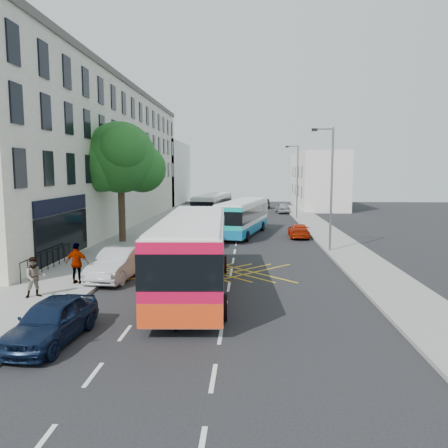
# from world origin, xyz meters

# --- Properties ---
(ground) EXTENTS (120.00, 120.00, 0.00)m
(ground) POSITION_xyz_m (0.00, 0.00, 0.00)
(ground) COLOR black
(ground) RESTS_ON ground
(pavement_left) EXTENTS (5.00, 70.00, 0.15)m
(pavement_left) POSITION_xyz_m (-8.50, 15.00, 0.07)
(pavement_left) COLOR gray
(pavement_left) RESTS_ON ground
(pavement_right) EXTENTS (3.00, 70.00, 0.15)m
(pavement_right) POSITION_xyz_m (7.50, 15.00, 0.07)
(pavement_right) COLOR gray
(pavement_right) RESTS_ON ground
(terrace_main) EXTENTS (8.30, 45.00, 13.50)m
(terrace_main) POSITION_xyz_m (-14.00, 24.49, 6.76)
(terrace_main) COLOR beige
(terrace_main) RESTS_ON ground
(terrace_far) EXTENTS (8.00, 20.00, 10.00)m
(terrace_far) POSITION_xyz_m (-14.00, 55.00, 5.00)
(terrace_far) COLOR silver
(terrace_far) RESTS_ON ground
(building_right) EXTENTS (6.00, 18.00, 8.00)m
(building_right) POSITION_xyz_m (11.00, 48.00, 4.00)
(building_right) COLOR silver
(building_right) RESTS_ON ground
(street_tree) EXTENTS (6.30, 5.70, 8.80)m
(street_tree) POSITION_xyz_m (-8.51, 14.97, 6.29)
(street_tree) COLOR #382619
(street_tree) RESTS_ON pavement_left
(lamp_near) EXTENTS (1.45, 0.15, 8.00)m
(lamp_near) POSITION_xyz_m (6.20, 12.00, 4.62)
(lamp_near) COLOR slate
(lamp_near) RESTS_ON pavement_right
(lamp_far) EXTENTS (1.45, 0.15, 8.00)m
(lamp_far) POSITION_xyz_m (6.20, 32.00, 4.62)
(lamp_far) COLOR slate
(lamp_far) RESTS_ON pavement_right
(railings) EXTENTS (0.08, 5.60, 1.14)m
(railings) POSITION_xyz_m (-9.70, 5.30, 0.72)
(railings) COLOR black
(railings) RESTS_ON pavement_left
(bus_near) EXTENTS (3.43, 12.05, 3.35)m
(bus_near) POSITION_xyz_m (-1.56, 2.33, 1.77)
(bus_near) COLOR silver
(bus_near) RESTS_ON ground
(bus_mid) EXTENTS (4.58, 10.56, 2.89)m
(bus_mid) POSITION_xyz_m (0.43, 19.70, 1.52)
(bus_mid) COLOR silver
(bus_mid) RESTS_ON ground
(bus_far) EXTENTS (3.68, 10.36, 2.85)m
(bus_far) POSITION_xyz_m (-2.96, 30.35, 1.50)
(bus_far) COLOR silver
(bus_far) RESTS_ON ground
(motorbike) EXTENTS (0.60, 2.00, 1.78)m
(motorbike) POSITION_xyz_m (-1.54, -2.05, 0.84)
(motorbike) COLOR black
(motorbike) RESTS_ON ground
(parked_car_blue) EXTENTS (1.96, 4.21, 1.39)m
(parked_car_blue) POSITION_xyz_m (-5.29, -3.86, 0.70)
(parked_car_blue) COLOR #0C1832
(parked_car_blue) RESTS_ON ground
(parked_car_silver) EXTENTS (2.12, 4.80, 1.53)m
(parked_car_silver) POSITION_xyz_m (-5.60, 4.27, 0.77)
(parked_car_silver) COLOR #AAABB2
(parked_car_silver) RESTS_ON ground
(red_hatchback) EXTENTS (1.70, 3.95, 1.13)m
(red_hatchback) POSITION_xyz_m (4.98, 18.48, 0.57)
(red_hatchback) COLOR #AE2107
(red_hatchback) RESTS_ON ground
(distant_car_grey) EXTENTS (3.12, 5.53, 1.46)m
(distant_car_grey) POSITION_xyz_m (-2.13, 40.38, 0.73)
(distant_car_grey) COLOR #45494D
(distant_car_grey) RESTS_ON ground
(distant_car_silver) EXTENTS (1.87, 4.01, 1.33)m
(distant_car_silver) POSITION_xyz_m (5.29, 39.11, 0.66)
(distant_car_silver) COLOR #999AA0
(distant_car_silver) RESTS_ON ground
(distant_car_dark) EXTENTS (1.74, 4.23, 1.36)m
(distant_car_dark) POSITION_xyz_m (3.08, 46.54, 0.68)
(distant_car_dark) COLOR black
(distant_car_dark) RESTS_ON ground
(pedestrian_near) EXTENTS (1.04, 0.98, 1.70)m
(pedestrian_near) POSITION_xyz_m (-7.94, 0.42, 1.00)
(pedestrian_near) COLOR gray
(pedestrian_near) RESTS_ON pavement_left
(pedestrian_far) EXTENTS (1.15, 0.54, 1.91)m
(pedestrian_far) POSITION_xyz_m (-7.05, 2.70, 1.11)
(pedestrian_far) COLOR gray
(pedestrian_far) RESTS_ON pavement_left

